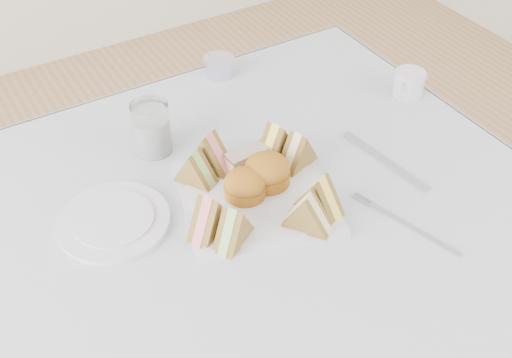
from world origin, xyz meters
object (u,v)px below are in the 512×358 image
table (268,357)px  creamer_jug (409,83)px  serving_plate (256,198)px  water_glass (152,128)px

table → creamer_jug: bearing=22.2°
table → serving_plate: (0.02, 0.07, 0.38)m
serving_plate → creamer_jug: (0.44, 0.12, 0.02)m
table → serving_plate: 0.39m
table → water_glass: (-0.08, 0.29, 0.43)m
table → serving_plate: bearing=78.1°
table → creamer_jug: (0.46, 0.19, 0.40)m
water_glass → creamer_jug: bearing=-11.1°
serving_plate → water_glass: bearing=129.3°
water_glass → creamer_jug: (0.54, -0.11, -0.02)m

